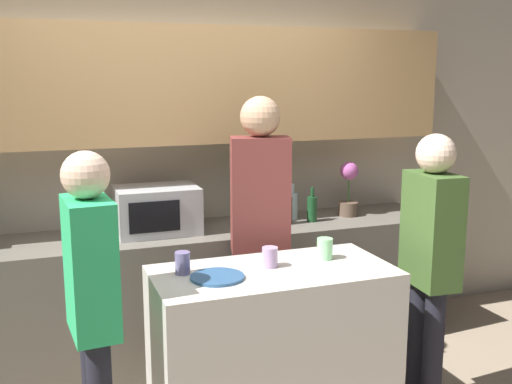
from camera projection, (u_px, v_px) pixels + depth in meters
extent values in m
cube|color=#B2A893|center=(173.00, 154.00, 4.15)|extent=(6.40, 0.08, 2.70)
cube|color=tan|center=(178.00, 85.00, 3.87)|extent=(3.74, 0.32, 0.75)
cube|color=#6B665B|center=(188.00, 295.00, 4.00)|extent=(3.60, 0.62, 0.89)
cube|color=beige|center=(273.00, 356.00, 3.07)|extent=(1.21, 0.59, 0.93)
cube|color=#B7BABC|center=(157.00, 210.00, 3.84)|extent=(0.52, 0.38, 0.30)
cube|color=black|center=(155.00, 217.00, 3.65)|extent=(0.31, 0.01, 0.19)
cylinder|color=brown|center=(348.00, 209.00, 4.33)|extent=(0.14, 0.14, 0.10)
cylinder|color=#38662D|center=(349.00, 190.00, 4.31)|extent=(0.01, 0.01, 0.18)
sphere|color=#B25199|center=(349.00, 171.00, 4.28)|extent=(0.13, 0.13, 0.13)
cylinder|color=#194723|center=(259.00, 214.00, 4.03)|extent=(0.08, 0.08, 0.17)
cylinder|color=#194723|center=(259.00, 197.00, 4.01)|extent=(0.03, 0.03, 0.07)
cylinder|color=black|center=(269.00, 208.00, 4.10)|extent=(0.09, 0.09, 0.21)
cylinder|color=black|center=(269.00, 187.00, 4.07)|extent=(0.03, 0.03, 0.08)
cylinder|color=#472814|center=(287.00, 211.00, 4.07)|extent=(0.07, 0.07, 0.19)
cylinder|color=#472814|center=(287.00, 192.00, 4.05)|extent=(0.02, 0.02, 0.07)
cylinder|color=silver|center=(292.00, 206.00, 4.23)|extent=(0.08, 0.08, 0.18)
cylinder|color=silver|center=(292.00, 189.00, 4.20)|extent=(0.03, 0.03, 0.07)
cylinder|color=#194723|center=(312.00, 209.00, 4.15)|extent=(0.07, 0.07, 0.17)
cylinder|color=#194723|center=(312.00, 192.00, 4.13)|extent=(0.02, 0.02, 0.07)
cylinder|color=#2D5684|center=(217.00, 277.00, 2.85)|extent=(0.26, 0.26, 0.01)
cylinder|color=slate|center=(183.00, 263.00, 2.91)|extent=(0.07, 0.07, 0.11)
cylinder|color=#B892C0|center=(270.00, 257.00, 3.02)|extent=(0.08, 0.08, 0.10)
cylinder|color=#98E89F|center=(325.00, 249.00, 3.15)|extent=(0.08, 0.08, 0.11)
cylinder|color=black|center=(273.00, 318.00, 3.65)|extent=(0.11, 0.11, 0.86)
cylinder|color=black|center=(247.00, 319.00, 3.63)|extent=(0.11, 0.11, 0.86)
cube|color=brown|center=(260.00, 195.00, 3.50)|extent=(0.38, 0.27, 0.68)
sphere|color=tan|center=(260.00, 116.00, 3.41)|extent=(0.23, 0.23, 0.23)
cylinder|color=black|center=(433.00, 356.00, 3.25)|extent=(0.11, 0.11, 0.77)
cylinder|color=black|center=(417.00, 344.00, 3.40)|extent=(0.11, 0.11, 0.77)
cube|color=#3C5A28|center=(432.00, 230.00, 3.19)|extent=(0.22, 0.35, 0.61)
sphere|color=beige|center=(436.00, 154.00, 3.12)|extent=(0.21, 0.21, 0.21)
cube|color=#2BBE6D|center=(90.00, 267.00, 2.60)|extent=(0.22, 0.35, 0.60)
sphere|color=beige|center=(85.00, 175.00, 2.52)|extent=(0.21, 0.21, 0.21)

